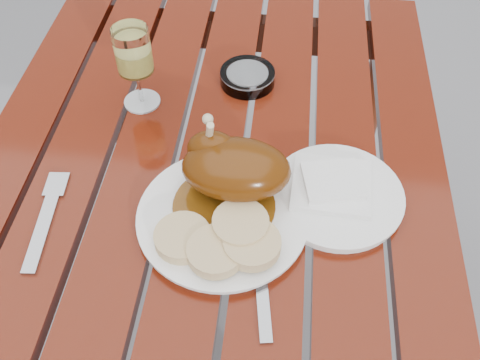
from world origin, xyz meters
name	(u,v)px	position (x,y,z in m)	size (l,w,h in m)	color
table	(213,296)	(0.00, 0.00, 0.38)	(0.80, 1.20, 0.75)	maroon
dinner_plate	(223,218)	(0.04, -0.06, 0.76)	(0.27, 0.27, 0.02)	white
roast_duck	(232,168)	(0.05, -0.01, 0.81)	(0.18, 0.17, 0.12)	#60350B
bread_dumplings	(223,239)	(0.05, -0.12, 0.78)	(0.19, 0.13, 0.03)	tan
wine_glass	(136,68)	(-0.15, 0.19, 0.83)	(0.07, 0.07, 0.16)	#F0E86D
side_plate	(337,196)	(0.21, 0.00, 0.76)	(0.21, 0.21, 0.02)	white
napkin	(331,185)	(0.20, 0.01, 0.77)	(0.12, 0.11, 0.01)	white
ashtray	(247,77)	(0.04, 0.27, 0.76)	(0.11, 0.11, 0.03)	#B2B7BC
fork	(44,224)	(-0.23, -0.10, 0.75)	(0.02, 0.18, 0.01)	gray
knife	(261,283)	(0.11, -0.17, 0.75)	(0.02, 0.18, 0.01)	gray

